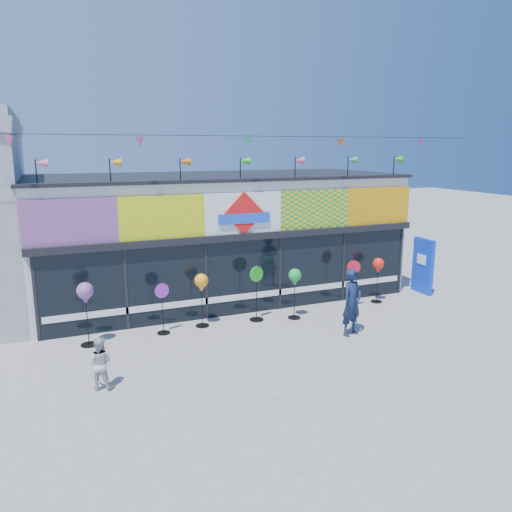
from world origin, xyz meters
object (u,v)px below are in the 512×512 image
spinner_1 (163,307)px  spinner_3 (256,292)px  spinner_0 (85,295)px  spinner_6 (378,267)px  child (100,363)px  spinner_2 (201,284)px  spinner_4 (295,279)px  adult_man (352,302)px  blue_sign (423,266)px  spinner_5 (353,283)px

spinner_1 → spinner_3: size_ratio=0.87×
spinner_0 → spinner_6: spinner_0 is taller
spinner_0 → spinner_3: size_ratio=1.03×
spinner_1 → child: spinner_1 is taller
child → spinner_2: bearing=-112.8°
spinner_4 → child: spinner_4 is taller
spinner_4 → spinner_6: size_ratio=1.02×
spinner_4 → adult_man: adult_man is taller
spinner_2 → spinner_4: 2.76m
blue_sign → spinner_0: (-11.17, -0.52, 0.38)m
blue_sign → spinner_4: blue_sign is taller
spinner_0 → spinner_1: bearing=2.8°
spinner_0 → adult_man: size_ratio=0.91×
spinner_3 → spinner_6: 4.35m
spinner_5 → spinner_0: bearing=179.7°
spinner_0 → spinner_2: spinner_0 is taller
spinner_5 → spinner_6: 1.20m
spinner_1 → spinner_6: (7.10, 0.12, 0.45)m
child → spinner_1: bearing=-100.9°
blue_sign → spinner_4: bearing=-171.1°
blue_sign → adult_man: (-4.52, -2.47, -0.05)m
spinner_4 → spinner_1: bearing=176.2°
spinner_1 → spinner_6: 7.12m
spinner_3 → spinner_5: bearing=-2.5°
spinner_1 → spinner_4: 3.92m
spinner_3 → spinner_5: spinner_3 is taller
spinner_3 → spinner_4: bearing=-13.6°
spinner_0 → spinner_4: (5.84, -0.16, -0.13)m
spinner_0 → adult_man: 6.95m
spinner_6 → child: size_ratio=1.31×
spinner_2 → spinner_5: (4.85, -0.27, -0.41)m
spinner_1 → spinner_2: size_ratio=0.91×
blue_sign → child: bearing=-162.9°
spinner_2 → adult_man: adult_man is taller
blue_sign → spinner_6: size_ratio=1.29×
adult_man → spinner_2: bearing=131.2°
spinner_3 → spinner_2: bearing=175.7°
blue_sign → spinner_2: size_ratio=1.25×
spinner_3 → spinner_5: 3.23m
spinner_4 → adult_man: (0.82, -1.79, -0.30)m
spinner_2 → spinner_4: (2.73, -0.39, -0.02)m
blue_sign → spinner_6: 2.14m
spinner_6 → child: spinner_6 is taller
blue_sign → spinner_3: 6.46m
spinner_1 → spinner_2: 1.25m
adult_man → child: size_ratio=1.61×
spinner_0 → adult_man: adult_man is taller
spinner_0 → spinner_5: 7.97m
spinner_1 → child: size_ratio=1.24×
spinner_6 → spinner_0: bearing=-178.7°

